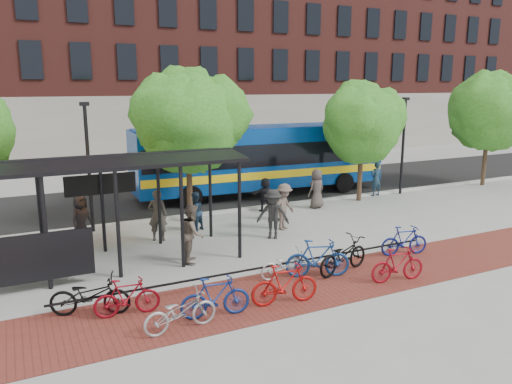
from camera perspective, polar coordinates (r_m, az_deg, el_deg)
name	(u,v)px	position (r m, az deg, el deg)	size (l,w,h in m)	color
ground	(289,232)	(20.02, 3.80, -4.60)	(160.00, 160.00, 0.00)	#9E9E99
asphalt_street	(215,194)	(27.02, -4.71, -0.19)	(160.00, 8.00, 0.01)	black
curb	(246,209)	(23.43, -1.10, -1.93)	(160.00, 0.25, 0.12)	#B7B7B2
brick_strip	(315,285)	(15.02, 6.77, -10.48)	(24.00, 3.00, 0.01)	maroon
bike_rack_rail	(262,282)	(15.13, 0.68, -10.23)	(12.00, 0.05, 0.95)	black
building_brick	(243,37)	(47.08, -1.55, 17.32)	(55.00, 14.00, 20.00)	maroon
bus_shelter	(69,176)	(16.40, -20.58, 1.67)	(10.60, 3.07, 3.60)	black
tree_b	(189,117)	(21.07, -7.63, 8.51)	(5.15, 4.20, 6.47)	#382619
tree_c	(363,120)	(25.44, 12.14, 8.04)	(4.66, 3.80, 5.92)	#382619
tree_d	(490,108)	(31.80, 25.19, 8.69)	(5.39, 4.40, 6.55)	#382619
lamp_post_left	(88,164)	(20.56, -18.60, 3.09)	(0.35, 0.20, 5.12)	black
lamp_post_right	(403,143)	(27.64, 16.47, 5.40)	(0.35, 0.20, 5.12)	black
bus	(261,156)	(26.52, 0.57, 4.19)	(13.59, 3.70, 3.63)	navy
bike_0	(90,295)	(13.59, -18.45, -11.15)	(0.70, 2.02, 1.06)	black
bike_1	(127,297)	(13.30, -14.53, -11.57)	(0.47, 1.66, 1.00)	maroon
bike_2	(180,311)	(12.33, -8.65, -13.35)	(0.64, 1.84, 0.97)	#99999B
bike_3	(215,297)	(12.84, -4.68, -11.88)	(0.51, 1.80, 1.08)	navy
bike_5	(285,284)	(13.52, 3.29, -10.48)	(0.53, 1.87, 1.13)	#A1100E
bike_6	(286,264)	(15.29, 3.47, -8.23)	(0.59, 1.68, 0.88)	#B9B8BB
bike_7	(318,258)	(15.40, 7.06, -7.54)	(0.56, 1.98, 1.19)	navy
bike_8	(343,255)	(15.89, 9.92, -7.14)	(0.75, 2.14, 1.12)	black
bike_9	(398,265)	(15.56, 15.89, -7.99)	(0.50, 1.76, 1.06)	maroon
bike_11	(404,241)	(17.95, 16.58, -5.35)	(0.49, 1.73, 1.04)	navy
pedestrian_0	(81,219)	(19.56, -19.38, -2.90)	(0.89, 0.58, 1.83)	black
pedestrian_1	(158,215)	(19.03, -11.18, -2.63)	(0.72, 0.47, 1.96)	#3C3630
pedestrian_2	(195,211)	(20.13, -7.00, -2.22)	(0.77, 0.60, 1.59)	#1E3246
pedestrian_3	(284,207)	(20.15, 3.21, -1.69)	(1.22, 0.70, 1.89)	brown
pedestrian_4	(280,203)	(21.60, 2.74, -1.24)	(0.90, 0.37, 1.53)	#2B2B2B
pedestrian_5	(265,194)	(23.09, 1.07, -0.29)	(1.46, 0.46, 1.57)	black
pedestrian_6	(317,189)	(23.82, 6.95, 0.37)	(0.91, 0.59, 1.87)	#483E39
pedestrian_7	(376,179)	(27.04, 13.55, 1.48)	(0.66, 0.44, 1.82)	#1D3345
pedestrian_8	(193,233)	(16.61, -7.26, -4.69)	(0.95, 0.74, 1.95)	brown
pedestrian_9	(273,214)	(18.94, 1.94, -2.55)	(1.24, 0.71, 1.92)	black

